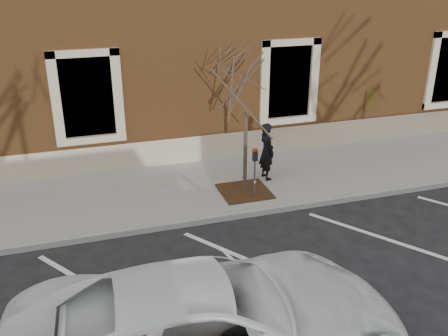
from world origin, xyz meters
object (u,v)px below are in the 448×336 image
object	(u,v)px
parking_meter	(255,164)
sapling	(246,89)
white_truck	(211,325)
man	(267,151)

from	to	relation	value
parking_meter	sapling	distance (m)	1.90
sapling	white_truck	bearing A→B (deg)	-114.51
man	sapling	xyz separation A→B (m)	(-0.88, -0.67, 1.99)
parking_meter	sapling	size ratio (longest dim) A/B	0.34
man	parking_meter	distance (m)	1.31
sapling	white_truck	xyz separation A→B (m)	(-2.52, -5.52, -2.11)
white_truck	parking_meter	bearing A→B (deg)	-23.89
man	parking_meter	world-z (taller)	man
parking_meter	sapling	xyz separation A→B (m)	(-0.12, 0.39, 1.86)
man	white_truck	bearing A→B (deg)	144.80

